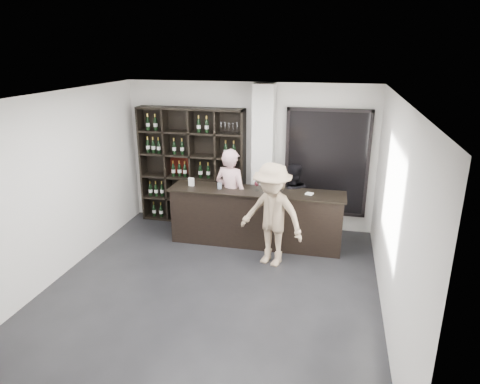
% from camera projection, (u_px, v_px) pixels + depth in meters
% --- Properties ---
extents(floor, '(5.00, 5.50, 0.01)m').
position_uv_depth(floor, '(212.00, 290.00, 6.55)').
color(floor, black).
rests_on(floor, ground).
extents(wine_shelf, '(2.20, 0.35, 2.40)m').
position_uv_depth(wine_shelf, '(192.00, 166.00, 8.78)').
color(wine_shelf, black).
rests_on(wine_shelf, floor).
extents(structural_column, '(0.40, 0.40, 2.90)m').
position_uv_depth(structural_column, '(263.00, 160.00, 8.29)').
color(structural_column, silver).
rests_on(structural_column, floor).
extents(glass_panel, '(1.60, 0.08, 2.10)m').
position_uv_depth(glass_panel, '(326.00, 163.00, 8.26)').
color(glass_panel, black).
rests_on(glass_panel, floor).
extents(tasting_counter, '(3.21, 0.67, 1.06)m').
position_uv_depth(tasting_counter, '(256.00, 217.00, 7.92)').
color(tasting_counter, black).
rests_on(tasting_counter, floor).
extents(taster_pink, '(0.75, 0.61, 1.78)m').
position_uv_depth(taster_pink, '(231.00, 195.00, 8.01)').
color(taster_pink, beige).
rests_on(taster_pink, floor).
extents(taster_black, '(0.86, 0.76, 1.48)m').
position_uv_depth(taster_black, '(291.00, 201.00, 8.15)').
color(taster_black, black).
rests_on(taster_black, floor).
extents(customer, '(1.30, 1.02, 1.77)m').
position_uv_depth(customer, '(272.00, 215.00, 7.08)').
color(customer, tan).
rests_on(customer, floor).
extents(wine_glass, '(0.12, 0.12, 0.21)m').
position_uv_depth(wine_glass, '(257.00, 185.00, 7.73)').
color(wine_glass, white).
rests_on(wine_glass, tasting_counter).
extents(spit_cup, '(0.10, 0.10, 0.11)m').
position_uv_depth(spit_cup, '(219.00, 186.00, 7.85)').
color(spit_cup, silver).
rests_on(spit_cup, tasting_counter).
extents(napkin_stack, '(0.15, 0.15, 0.02)m').
position_uv_depth(napkin_stack, '(309.00, 194.00, 7.56)').
color(napkin_stack, white).
rests_on(napkin_stack, tasting_counter).
extents(card_stand, '(0.11, 0.07, 0.15)m').
position_uv_depth(card_stand, '(191.00, 182.00, 8.00)').
color(card_stand, white).
rests_on(card_stand, tasting_counter).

